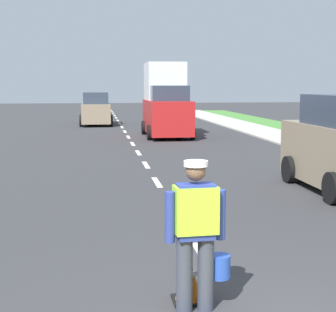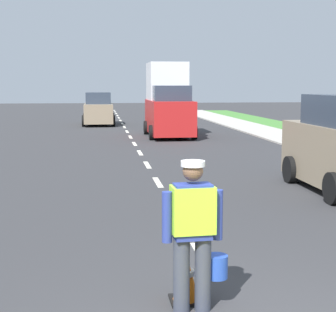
{
  "view_description": "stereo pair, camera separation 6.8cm",
  "coord_description": "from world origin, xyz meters",
  "px_view_note": "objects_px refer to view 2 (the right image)",
  "views": [
    {
      "loc": [
        -1.52,
        -4.57,
        2.47
      ],
      "look_at": [
        -0.14,
        5.57,
        1.1
      ],
      "focal_mm": 56.95,
      "sensor_mm": 36.0,
      "label": 1
    },
    {
      "loc": [
        -1.45,
        -4.58,
        2.47
      ],
      "look_at": [
        -0.14,
        5.57,
        1.1
      ],
      "focal_mm": 56.95,
      "sensor_mm": 36.0,
      "label": 2
    }
  ],
  "objects_px": {
    "road_worker": "(194,228)",
    "delivery_truck": "(168,103)",
    "traffic_cone_near": "(186,276)",
    "car_oncoming_third": "(98,110)"
  },
  "relations": [
    {
      "from": "road_worker",
      "to": "delivery_truck",
      "type": "bearing_deg",
      "value": 83.42
    },
    {
      "from": "road_worker",
      "to": "delivery_truck",
      "type": "xyz_separation_m",
      "value": [
        2.3,
        19.9,
        0.68
      ]
    },
    {
      "from": "road_worker",
      "to": "car_oncoming_third",
      "type": "bearing_deg",
      "value": 92.16
    },
    {
      "from": "road_worker",
      "to": "traffic_cone_near",
      "type": "xyz_separation_m",
      "value": [
        -0.05,
        0.25,
        -0.63
      ]
    },
    {
      "from": "road_worker",
      "to": "traffic_cone_near",
      "type": "relative_size",
      "value": 2.78
    },
    {
      "from": "delivery_truck",
      "to": "car_oncoming_third",
      "type": "height_order",
      "value": "delivery_truck"
    },
    {
      "from": "traffic_cone_near",
      "to": "car_oncoming_third",
      "type": "bearing_deg",
      "value": 92.07
    },
    {
      "from": "traffic_cone_near",
      "to": "car_oncoming_third",
      "type": "distance_m",
      "value": 27.63
    },
    {
      "from": "car_oncoming_third",
      "to": "delivery_truck",
      "type": "bearing_deg",
      "value": -67.16
    },
    {
      "from": "car_oncoming_third",
      "to": "road_worker",
      "type": "bearing_deg",
      "value": -87.84
    }
  ]
}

